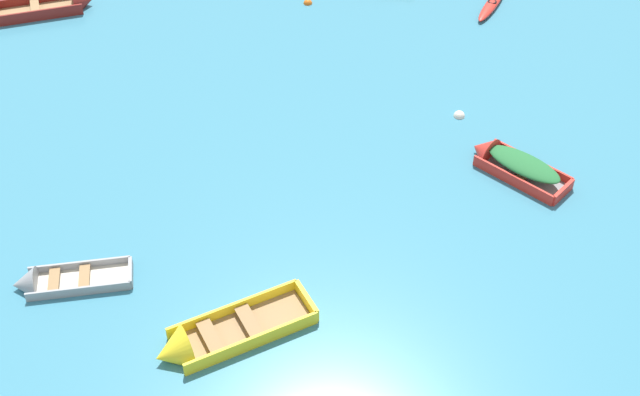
% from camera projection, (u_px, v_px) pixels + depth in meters
% --- Properties ---
extents(rowboat_red_midfield_left, '(3.19, 3.20, 1.10)m').
position_uv_depth(rowboat_red_midfield_left, '(508.00, 161.00, 27.35)').
color(rowboat_red_midfield_left, gray).
rests_on(rowboat_red_midfield_left, ground_plane).
extents(rowboat_maroon_far_left, '(4.14, 2.18, 1.21)m').
position_uv_depth(rowboat_maroon_far_left, '(62.00, 5.00, 34.85)').
color(rowboat_maroon_far_left, '#99754C').
rests_on(rowboat_maroon_far_left, ground_plane).
extents(rowboat_yellow_far_right, '(4.48, 2.96, 1.22)m').
position_uv_depth(rowboat_yellow_far_right, '(203.00, 342.00, 22.12)').
color(rowboat_yellow_far_right, '#99754C').
rests_on(rowboat_yellow_far_right, ground_plane).
extents(rowboat_grey_back_row_left, '(3.37, 1.36, 0.94)m').
position_uv_depth(rowboat_grey_back_row_left, '(47.00, 282.00, 23.72)').
color(rowboat_grey_back_row_left, beige).
rests_on(rowboat_grey_back_row_left, ground_plane).
extents(kayak_red_near_right, '(1.92, 2.88, 0.29)m').
position_uv_depth(kayak_red_near_right, '(492.00, 4.00, 35.03)').
color(kayak_red_near_right, red).
rests_on(kayak_red_near_right, ground_plane).
extents(mooring_buoy_central, '(0.40, 0.40, 0.40)m').
position_uv_depth(mooring_buoy_central, '(459.00, 116.00, 29.62)').
color(mooring_buoy_central, silver).
rests_on(mooring_buoy_central, ground_plane).
extents(mooring_buoy_trailing, '(0.36, 0.36, 0.36)m').
position_uv_depth(mooring_buoy_trailing, '(308.00, 3.00, 35.34)').
color(mooring_buoy_trailing, orange).
rests_on(mooring_buoy_trailing, ground_plane).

